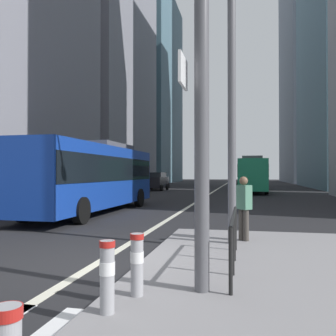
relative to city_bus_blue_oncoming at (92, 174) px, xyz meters
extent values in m
plane|color=black|center=(4.00, 11.17, -1.84)|extent=(160.00, 160.00, 0.00)
cube|color=beige|center=(4.00, 21.17, -1.83)|extent=(0.20, 80.00, 0.01)
cube|color=gray|center=(-12.00, 30.00, 16.15)|extent=(10.41, 20.91, 35.97)
cube|color=slate|center=(-12.00, 54.50, 16.91)|extent=(10.55, 21.80, 37.50)
cube|color=slate|center=(21.00, 60.45, 25.81)|extent=(11.54, 25.15, 55.30)
cube|color=#14389E|center=(0.00, -0.03, -0.11)|extent=(2.68, 11.09, 2.75)
cube|color=black|center=(0.00, -0.03, 0.23)|extent=(2.71, 10.87, 1.10)
cube|color=#4C4C51|center=(0.03, 1.63, 1.41)|extent=(1.81, 4.01, 0.30)
cylinder|color=black|center=(1.14, -3.59, -1.34)|extent=(0.32, 1.00, 1.00)
cylinder|color=black|center=(-1.26, -3.55, -1.34)|extent=(0.32, 1.00, 1.00)
cylinder|color=black|center=(1.26, 3.49, -1.34)|extent=(0.32, 1.00, 1.00)
cylinder|color=black|center=(-1.14, 3.52, -1.34)|extent=(0.32, 1.00, 1.00)
cylinder|color=black|center=(-2.86, -2.60, -1.52)|extent=(0.23, 0.64, 0.64)
cube|color=#198456|center=(7.72, 20.08, -0.11)|extent=(2.53, 11.21, 2.75)
cube|color=black|center=(7.72, 20.08, 0.23)|extent=(2.57, 10.99, 1.10)
cube|color=#4C4C51|center=(7.72, 18.40, 1.41)|extent=(1.76, 4.04, 0.30)
cylinder|color=black|center=(6.51, 23.66, -1.34)|extent=(0.30, 1.00, 1.00)
cylinder|color=black|center=(8.91, 23.67, -1.34)|extent=(0.30, 1.00, 1.00)
cylinder|color=black|center=(6.53, 16.49, -1.34)|extent=(0.30, 1.00, 1.00)
cylinder|color=black|center=(8.93, 16.50, -1.34)|extent=(0.30, 1.00, 1.00)
cube|color=silver|center=(-3.35, 27.25, -0.97)|extent=(1.96, 4.20, 1.10)
cube|color=black|center=(-3.34, 27.40, -0.16)|extent=(1.59, 2.29, 0.52)
cylinder|color=black|center=(-2.50, 25.80, -1.52)|extent=(0.25, 0.65, 0.64)
cylinder|color=black|center=(-4.32, 25.88, -1.52)|extent=(0.25, 0.65, 0.64)
cylinder|color=black|center=(-2.38, 28.61, -1.52)|extent=(0.25, 0.65, 0.64)
cylinder|color=black|center=(-4.20, 28.69, -1.52)|extent=(0.25, 0.65, 0.64)
cube|color=maroon|center=(8.07, 37.35, -0.97)|extent=(1.98, 4.26, 1.10)
cube|color=black|center=(8.08, 37.20, -0.16)|extent=(1.60, 2.32, 0.52)
cylinder|color=black|center=(7.10, 38.73, -1.52)|extent=(0.25, 0.65, 0.64)
cylinder|color=black|center=(8.91, 38.82, -1.52)|extent=(0.25, 0.65, 0.64)
cylinder|color=black|center=(7.24, 35.89, -1.52)|extent=(0.25, 0.65, 0.64)
cylinder|color=black|center=(9.05, 35.98, -1.52)|extent=(0.25, 0.65, 0.64)
cube|color=#B2A899|center=(7.08, 39.32, -0.97)|extent=(1.90, 4.28, 1.10)
cube|color=black|center=(7.08, 39.17, -0.16)|extent=(1.56, 2.33, 0.52)
cylinder|color=black|center=(6.13, 40.73, -1.52)|extent=(0.24, 0.65, 0.64)
cylinder|color=black|center=(7.95, 40.78, -1.52)|extent=(0.24, 0.65, 0.64)
cylinder|color=black|center=(6.21, 37.86, -1.52)|extent=(0.24, 0.65, 0.64)
cylinder|color=black|center=(8.03, 37.91, -1.52)|extent=(0.24, 0.65, 0.64)
cube|color=black|center=(-2.36, 22.25, -0.97)|extent=(1.80, 4.29, 1.10)
cube|color=black|center=(-2.36, 22.40, -0.16)|extent=(1.51, 2.32, 0.52)
cylinder|color=black|center=(-1.44, 20.80, -1.52)|extent=(0.22, 0.64, 0.64)
cylinder|color=black|center=(-3.26, 20.79, -1.52)|extent=(0.22, 0.64, 0.64)
cylinder|color=black|center=(-1.46, 23.71, -1.52)|extent=(0.22, 0.64, 0.64)
cylinder|color=black|center=(-3.28, 23.70, -1.52)|extent=(0.22, 0.64, 0.64)
cylinder|color=#515156|center=(6.38, -10.57, 1.31)|extent=(0.22, 0.22, 6.00)
cube|color=white|center=(6.13, -10.75, 1.51)|extent=(0.04, 0.60, 0.44)
cylinder|color=#56565B|center=(6.70, -6.85, 2.31)|extent=(0.20, 0.20, 8.00)
cylinder|color=#B21E19|center=(5.51, -13.83, -0.83)|extent=(0.20, 0.20, 0.08)
cylinder|color=#99999E|center=(5.33, -11.65, -1.24)|extent=(0.18, 0.18, 0.90)
cylinder|color=white|center=(5.33, -11.65, -1.13)|extent=(0.19, 0.19, 0.16)
cylinder|color=#B21E19|center=(5.33, -11.65, -0.83)|extent=(0.20, 0.20, 0.08)
cylinder|color=#99999E|center=(5.50, -10.96, -1.25)|extent=(0.18, 0.18, 0.87)
cylinder|color=white|center=(5.50, -10.96, -1.14)|extent=(0.19, 0.19, 0.16)
cylinder|color=#B21E19|center=(5.50, -10.96, -0.85)|extent=(0.20, 0.20, 0.08)
cylinder|color=black|center=(6.80, -10.66, -1.21)|extent=(0.06, 0.06, 0.95)
cylinder|color=black|center=(6.80, -9.65, -1.21)|extent=(0.06, 0.06, 0.95)
cylinder|color=black|center=(6.80, -8.63, -1.21)|extent=(0.06, 0.06, 0.95)
cylinder|color=black|center=(6.80, -7.62, -1.21)|extent=(0.06, 0.06, 0.95)
cylinder|color=black|center=(6.80, -9.14, -0.74)|extent=(0.06, 3.03, 0.06)
cylinder|color=#423D38|center=(6.92, -6.35, -1.28)|extent=(0.15, 0.15, 0.80)
cylinder|color=#423D38|center=(7.03, -6.46, -1.28)|extent=(0.15, 0.15, 0.80)
cube|color=#4C7F66|center=(6.98, -6.41, -0.58)|extent=(0.44, 0.44, 0.62)
sphere|color=brown|center=(6.98, -6.41, -0.16)|extent=(0.22, 0.22, 0.22)
camera|label=1|loc=(6.98, -15.85, 0.05)|focal=38.49mm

